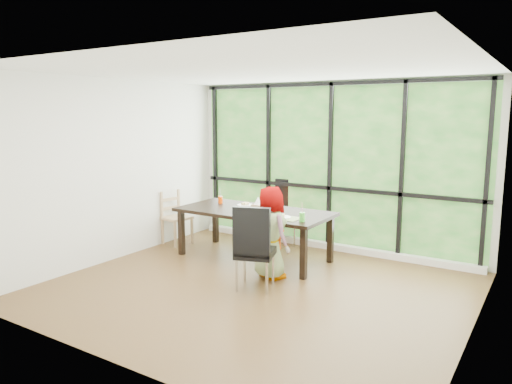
# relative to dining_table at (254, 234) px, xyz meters

# --- Properties ---
(ground) EXTENTS (5.00, 5.00, 0.00)m
(ground) POSITION_rel_dining_table_xyz_m (0.72, -1.06, -0.38)
(ground) COLOR black
(ground) RESTS_ON ground
(back_wall) EXTENTS (5.00, 0.00, 5.00)m
(back_wall) POSITION_rel_dining_table_xyz_m (0.72, 1.19, 0.98)
(back_wall) COLOR silver
(back_wall) RESTS_ON ground
(foliage_backdrop) EXTENTS (4.80, 0.02, 2.65)m
(foliage_backdrop) POSITION_rel_dining_table_xyz_m (0.72, 1.17, 0.98)
(foliage_backdrop) COLOR #1E4F1C
(foliage_backdrop) RESTS_ON back_wall
(window_mullions) EXTENTS (4.80, 0.06, 2.65)m
(window_mullions) POSITION_rel_dining_table_xyz_m (0.72, 1.13, 0.98)
(window_mullions) COLOR black
(window_mullions) RESTS_ON back_wall
(window_sill) EXTENTS (4.80, 0.12, 0.10)m
(window_sill) POSITION_rel_dining_table_xyz_m (0.72, 1.09, -0.33)
(window_sill) COLOR silver
(window_sill) RESTS_ON ground
(dining_table) EXTENTS (2.33, 1.08, 0.75)m
(dining_table) POSITION_rel_dining_table_xyz_m (0.00, 0.00, 0.00)
(dining_table) COLOR black
(dining_table) RESTS_ON ground
(chair_window_leather) EXTENTS (0.57, 0.57, 1.08)m
(chair_window_leather) POSITION_rel_dining_table_xyz_m (-0.01, 1.02, 0.17)
(chair_window_leather) COLOR black
(chair_window_leather) RESTS_ON ground
(chair_interior_leather) EXTENTS (0.58, 0.58, 1.08)m
(chair_interior_leather) POSITION_rel_dining_table_xyz_m (0.70, -1.06, 0.17)
(chair_interior_leather) COLOR black
(chair_interior_leather) RESTS_ON ground
(chair_end_beech) EXTENTS (0.46, 0.48, 0.90)m
(chair_end_beech) POSITION_rel_dining_table_xyz_m (-1.54, -0.00, 0.08)
(chair_end_beech) COLOR #A1805E
(chair_end_beech) RESTS_ON ground
(child_toddler) EXTENTS (0.38, 0.30, 0.93)m
(child_toddler) POSITION_rel_dining_table_xyz_m (0.00, 0.65, 0.09)
(child_toddler) COLOR #EA5311
(child_toddler) RESTS_ON ground
(child_older) EXTENTS (0.71, 0.60, 1.24)m
(child_older) POSITION_rel_dining_table_xyz_m (0.69, -0.60, 0.25)
(child_older) COLOR slate
(child_older) RESTS_ON ground
(placemat) EXTENTS (0.42, 0.31, 0.01)m
(placemat) POSITION_rel_dining_table_xyz_m (0.66, -0.25, 0.38)
(placemat) COLOR tan
(placemat) RESTS_ON dining_table
(plate_far) EXTENTS (0.25, 0.25, 0.02)m
(plate_far) POSITION_rel_dining_table_xyz_m (-0.32, 0.23, 0.38)
(plate_far) COLOR white
(plate_far) RESTS_ON dining_table
(plate_near) EXTENTS (0.25, 0.25, 0.02)m
(plate_near) POSITION_rel_dining_table_xyz_m (0.62, -0.24, 0.38)
(plate_near) COLOR white
(plate_near) RESTS_ON dining_table
(orange_cup) EXTENTS (0.07, 0.07, 0.12)m
(orange_cup) POSITION_rel_dining_table_xyz_m (-0.77, 0.19, 0.43)
(orange_cup) COLOR #FE4600
(orange_cup) RESTS_ON dining_table
(green_cup) EXTENTS (0.08, 0.08, 0.13)m
(green_cup) POSITION_rel_dining_table_xyz_m (0.97, -0.31, 0.44)
(green_cup) COLOR #4DD63C
(green_cup) RESTS_ON dining_table
(tissue_box) EXTENTS (0.16, 0.16, 0.13)m
(tissue_box) POSITION_rel_dining_table_xyz_m (0.17, -0.16, 0.44)
(tissue_box) COLOR tan
(tissue_box) RESTS_ON dining_table
(crepe_rolls_far) EXTENTS (0.10, 0.12, 0.04)m
(crepe_rolls_far) POSITION_rel_dining_table_xyz_m (-0.32, 0.23, 0.41)
(crepe_rolls_far) COLOR tan
(crepe_rolls_far) RESTS_ON plate_far
(crepe_rolls_near) EXTENTS (0.05, 0.12, 0.04)m
(crepe_rolls_near) POSITION_rel_dining_table_xyz_m (0.62, -0.24, 0.41)
(crepe_rolls_near) COLOR tan
(crepe_rolls_near) RESTS_ON plate_near
(straw_white) EXTENTS (0.01, 0.04, 0.20)m
(straw_white) POSITION_rel_dining_table_xyz_m (-0.77, 0.19, 0.53)
(straw_white) COLOR white
(straw_white) RESTS_ON orange_cup
(straw_pink) EXTENTS (0.01, 0.04, 0.20)m
(straw_pink) POSITION_rel_dining_table_xyz_m (0.97, -0.31, 0.54)
(straw_pink) COLOR pink
(straw_pink) RESTS_ON green_cup
(tissue) EXTENTS (0.12, 0.12, 0.11)m
(tissue) POSITION_rel_dining_table_xyz_m (0.17, -0.16, 0.56)
(tissue) COLOR white
(tissue) RESTS_ON tissue_box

